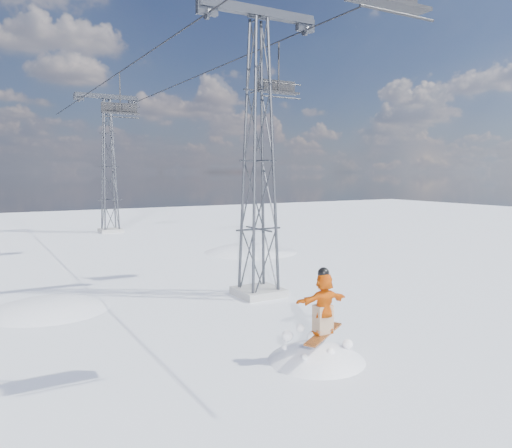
{
  "coord_description": "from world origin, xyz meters",
  "views": [
    {
      "loc": [
        -9.25,
        -9.4,
        5.04
      ],
      "look_at": [
        -1.11,
        4.88,
        3.34
      ],
      "focal_mm": 35.0,
      "sensor_mm": 36.0,
      "label": 1
    }
  ],
  "objects": [
    {
      "name": "lift_tower_far",
      "position": [
        0.8,
        33.0,
        5.47
      ],
      "size": [
        5.2,
        1.8,
        11.43
      ],
      "color": "#999999",
      "rests_on": "ground"
    },
    {
      "name": "haul_cables",
      "position": [
        0.8,
        19.5,
        10.85
      ],
      "size": [
        4.46,
        51.0,
        0.06
      ],
      "color": "black",
      "rests_on": "ground"
    },
    {
      "name": "snowboarder_jump",
      "position": [
        -1.41,
        1.07,
        -1.64
      ],
      "size": [
        4.4,
        4.4,
        6.54
      ],
      "color": "white",
      "rests_on": "ground"
    },
    {
      "name": "snow_terrain",
      "position": [
        -4.77,
        21.24,
        -9.59
      ],
      "size": [
        39.0,
        37.0,
        22.0
      ],
      "color": "white",
      "rests_on": "ground"
    },
    {
      "name": "lift_tower_near",
      "position": [
        0.8,
        8.0,
        5.47
      ],
      "size": [
        5.2,
        1.8,
        11.43
      ],
      "color": "#999999",
      "rests_on": "ground"
    },
    {
      "name": "ground",
      "position": [
        0.0,
        0.0,
        0.0
      ],
      "size": [
        120.0,
        120.0,
        0.0
      ],
      "primitive_type": "plane",
      "color": "white",
      "rests_on": "ground"
    },
    {
      "name": "lift_chair_mid",
      "position": [
        3.0,
        10.08,
        8.84
      ],
      "size": [
        2.02,
        0.58,
        2.51
      ],
      "color": "black",
      "rests_on": "ground"
    },
    {
      "name": "lift_chair_far",
      "position": [
        -1.4,
        20.49,
        8.74
      ],
      "size": [
        2.13,
        0.61,
        2.64
      ],
      "color": "black",
      "rests_on": "ground"
    }
  ]
}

